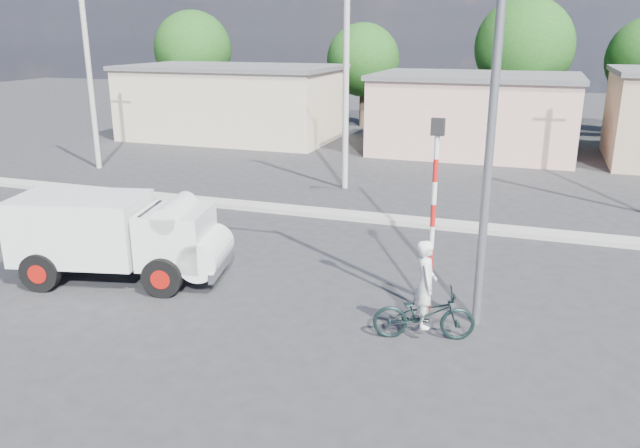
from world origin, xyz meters
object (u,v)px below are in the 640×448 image
(bicycle, at_px, (424,314))
(streetlight, at_px, (486,91))
(truck, at_px, (121,235))
(traffic_pole, at_px, (434,200))
(cyclist, at_px, (425,297))

(bicycle, xyz_separation_m, streetlight, (0.80, 1.12, 4.42))
(bicycle, bearing_deg, truck, 69.53)
(bicycle, relative_size, traffic_pole, 0.48)
(traffic_pole, distance_m, streetlight, 2.56)
(bicycle, distance_m, traffic_pole, 2.49)
(truck, relative_size, traffic_pole, 1.27)
(cyclist, xyz_separation_m, traffic_pole, (-0.14, 1.42, 1.68))
(cyclist, bearing_deg, streetlight, -51.13)
(traffic_pole, relative_size, streetlight, 0.48)
(cyclist, bearing_deg, bicycle, -0.00)
(cyclist, distance_m, streetlight, 4.27)
(truck, height_order, bicycle, truck)
(streetlight, bearing_deg, bicycle, -125.69)
(bicycle, bearing_deg, cyclist, -0.00)
(cyclist, bearing_deg, truck, 69.53)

